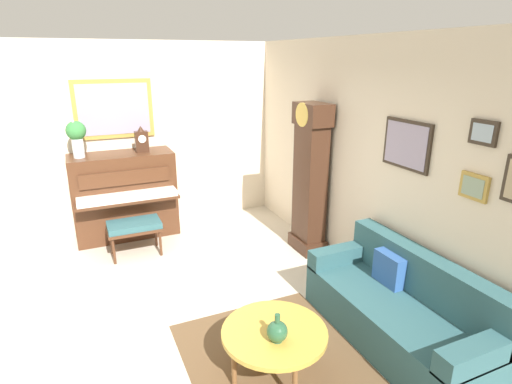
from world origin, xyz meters
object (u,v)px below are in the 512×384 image
at_px(piano_bench, 134,227).
at_px(mantel_clock, 142,140).
at_px(grandfather_clock, 310,183).
at_px(green_jug, 277,331).
at_px(coffee_table, 274,334).
at_px(couch, 401,310).
at_px(piano, 125,195).
at_px(flower_vase, 76,135).

relative_size(piano_bench, mantel_clock, 1.84).
bearing_deg(grandfather_clock, green_jug, -36.43).
height_order(piano_bench, grandfather_clock, grandfather_clock).
bearing_deg(green_jug, grandfather_clock, 143.57).
xyz_separation_m(piano_bench, coffee_table, (2.74, 0.73, -0.01)).
bearing_deg(couch, grandfather_clock, 174.39).
distance_m(piano, mantel_clock, 0.85).
bearing_deg(coffee_table, piano_bench, -165.14).
distance_m(piano, green_jug, 3.65).
height_order(piano, mantel_clock, mantel_clock).
bearing_deg(mantel_clock, piano_bench, -22.65).
height_order(piano_bench, flower_vase, flower_vase).
bearing_deg(flower_vase, piano_bench, 37.40).
bearing_deg(piano, couch, 29.73).
xyz_separation_m(coffee_table, mantel_clock, (-3.46, -0.43, 1.03)).
height_order(couch, mantel_clock, mantel_clock).
relative_size(piano, piano_bench, 2.06).
bearing_deg(piano_bench, green_jug, 13.58).
xyz_separation_m(couch, flower_vase, (-3.54, -2.56, 1.26)).
bearing_deg(piano, green_jug, 11.03).
xyz_separation_m(coffee_table, flower_vase, (-3.46, -1.28, 1.17)).
xyz_separation_m(mantel_clock, green_jug, (3.58, 0.39, -0.91)).
relative_size(grandfather_clock, green_jug, 8.46).
height_order(coffee_table, mantel_clock, mantel_clock).
height_order(grandfather_clock, flower_vase, grandfather_clock).
height_order(grandfather_clock, coffee_table, grandfather_clock).
distance_m(piano_bench, flower_vase, 1.47).
relative_size(couch, coffee_table, 2.16).
bearing_deg(mantel_clock, coffee_table, 7.05).
bearing_deg(green_jug, mantel_clock, -173.76).
height_order(couch, coffee_table, couch).
bearing_deg(piano_bench, grandfather_clock, 70.14).
xyz_separation_m(mantel_clock, flower_vase, (-0.00, -0.85, 0.14)).
xyz_separation_m(piano_bench, mantel_clock, (-0.72, 0.30, 1.02)).
height_order(piano, piano_bench, piano).
distance_m(piano_bench, grandfather_clock, 2.42).
bearing_deg(mantel_clock, green_jug, 6.24).
relative_size(coffee_table, mantel_clock, 2.32).
relative_size(flower_vase, green_jug, 2.42).
distance_m(grandfather_clock, flower_vase, 3.21).
bearing_deg(grandfather_clock, coffee_table, -37.40).
distance_m(coffee_table, flower_vase, 3.87).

